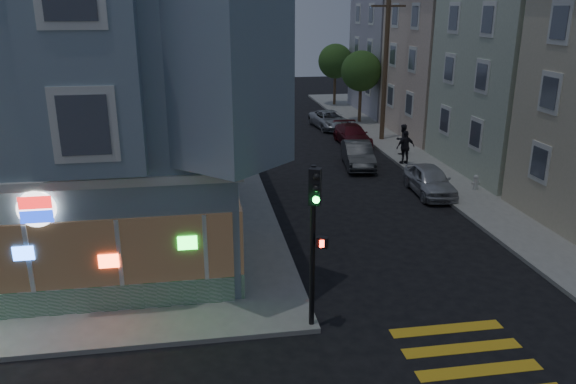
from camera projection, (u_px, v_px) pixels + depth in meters
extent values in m
cube|color=gray|center=(542.00, 137.00, 38.09)|extent=(24.00, 42.00, 0.15)
cube|color=gray|center=(32.00, 89.00, 20.66)|extent=(14.00, 14.00, 11.00)
cube|color=silver|center=(38.00, 132.00, 21.18)|extent=(14.30, 14.30, 0.25)
cylinder|color=white|center=(36.00, 209.00, 14.93)|extent=(1.00, 0.12, 1.00)
cube|color=#A8B69E|center=(573.00, 69.00, 29.32)|extent=(12.00, 8.60, 10.50)
cube|color=tan|center=(487.00, 67.00, 37.99)|extent=(12.00, 8.60, 9.00)
cube|color=#9794A3|center=(434.00, 46.00, 46.19)|extent=(12.00, 8.60, 10.50)
cylinder|color=#4C3826|center=(385.00, 70.00, 35.91)|extent=(0.30, 0.30, 9.00)
cube|color=#4C3826|center=(389.00, 6.00, 34.68)|extent=(2.20, 0.12, 0.12)
cylinder|color=#4C3826|center=(360.00, 100.00, 42.47)|extent=(0.24, 0.24, 3.20)
sphere|color=#284F1C|center=(361.00, 71.00, 41.78)|extent=(3.00, 3.00, 3.00)
cylinder|color=#4C3826|center=(335.00, 86.00, 49.96)|extent=(0.24, 0.24, 3.20)
sphere|color=#284F1C|center=(335.00, 61.00, 49.27)|extent=(3.00, 3.00, 3.00)
imported|color=black|center=(402.00, 139.00, 33.21)|extent=(1.05, 0.93, 1.79)
imported|color=black|center=(405.00, 147.00, 31.15)|extent=(1.16, 0.64, 1.88)
imported|color=#B6B8BE|center=(430.00, 180.00, 26.59)|extent=(1.84, 4.12, 1.38)
imported|color=#36383B|center=(358.00, 155.00, 31.15)|extent=(2.01, 4.36, 1.38)
imported|color=#5A141D|center=(352.00, 135.00, 36.21)|extent=(1.79, 4.36, 1.26)
imported|color=#ABAFB6|center=(330.00, 120.00, 41.05)|extent=(2.64, 4.76, 1.26)
cylinder|color=black|center=(313.00, 248.00, 14.87)|extent=(0.15, 0.15, 4.57)
cube|color=black|center=(315.00, 187.00, 14.12)|extent=(0.37, 0.35, 0.96)
sphere|color=black|center=(316.00, 177.00, 13.89)|extent=(0.18, 0.18, 0.18)
sphere|color=black|center=(316.00, 188.00, 13.98)|extent=(0.18, 0.18, 0.18)
sphere|color=#19F23F|center=(316.00, 200.00, 14.08)|extent=(0.18, 0.18, 0.18)
cube|color=black|center=(322.00, 242.00, 14.68)|extent=(0.34, 0.29, 0.29)
cube|color=#FF2614|center=(323.00, 244.00, 14.58)|extent=(0.20, 0.02, 0.20)
cylinder|color=silver|center=(476.00, 184.00, 26.93)|extent=(0.22, 0.22, 0.56)
sphere|color=silver|center=(476.00, 177.00, 26.82)|extent=(0.24, 0.24, 0.24)
cylinder|color=silver|center=(476.00, 183.00, 26.91)|extent=(0.42, 0.11, 0.11)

